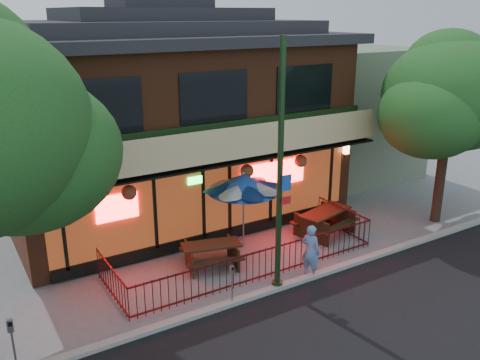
# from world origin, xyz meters

# --- Properties ---
(ground) EXTENTS (80.00, 80.00, 0.00)m
(ground) POSITION_xyz_m (0.00, 0.00, 0.00)
(ground) COLOR gray
(ground) RESTS_ON ground
(curb) EXTENTS (80.00, 0.25, 0.12)m
(curb) POSITION_xyz_m (0.00, -0.50, 0.06)
(curb) COLOR #999993
(curb) RESTS_ON ground
(restaurant_building) EXTENTS (12.96, 9.49, 8.05)m
(restaurant_building) POSITION_xyz_m (0.00, 7.11, 4.13)
(restaurant_building) COLOR #5F2F1B
(restaurant_building) RESTS_ON ground
(neighbor_building) EXTENTS (6.00, 7.00, 6.00)m
(neighbor_building) POSITION_xyz_m (9.00, 7.70, 3.00)
(neighbor_building) COLOR slate
(neighbor_building) RESTS_ON ground
(patio_fence) EXTENTS (8.44, 2.62, 1.00)m
(patio_fence) POSITION_xyz_m (0.00, 0.50, 0.63)
(patio_fence) COLOR #3C0D0E
(patio_fence) RESTS_ON ground
(street_light) EXTENTS (0.43, 0.32, 7.00)m
(street_light) POSITION_xyz_m (0.00, -0.40, 3.15)
(street_light) COLOR black
(street_light) RESTS_ON ground
(street_tree_right) EXTENTS (4.80, 4.80, 7.02)m
(street_tree_right) POSITION_xyz_m (8.04, 0.59, 4.96)
(street_tree_right) COLOR #34251A
(street_tree_right) RESTS_ON ground
(picnic_table_left) EXTENTS (2.10, 1.80, 0.77)m
(picnic_table_left) POSITION_xyz_m (-0.99, 1.72, 0.50)
(picnic_table_left) COLOR #362113
(picnic_table_left) RESTS_ON ground
(picnic_table_right) EXTENTS (2.37, 2.02, 0.88)m
(picnic_table_right) POSITION_xyz_m (3.60, 1.76, 0.58)
(picnic_table_right) COLOR black
(picnic_table_right) RESTS_ON ground
(patio_umbrella) EXTENTS (2.32, 2.32, 2.66)m
(patio_umbrella) POSITION_xyz_m (0.60, 2.40, 2.27)
(patio_umbrella) COLOR gray
(patio_umbrella) RESTS_ON ground
(pedestrian) EXTENTS (0.59, 0.71, 1.65)m
(pedestrian) POSITION_xyz_m (1.23, -0.35, 0.82)
(pedestrian) COLOR #6087C0
(pedestrian) RESTS_ON ground
(parking_meter_near) EXTENTS (0.11, 0.10, 1.16)m
(parking_meter_near) POSITION_xyz_m (-1.55, -0.48, 0.79)
(parking_meter_near) COLOR gray
(parking_meter_near) RESTS_ON ground
(parking_meter_far) EXTENTS (0.14, 0.13, 1.40)m
(parking_meter_far) POSITION_xyz_m (-6.98, -0.48, 0.95)
(parking_meter_far) COLOR gray
(parking_meter_far) RESTS_ON ground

